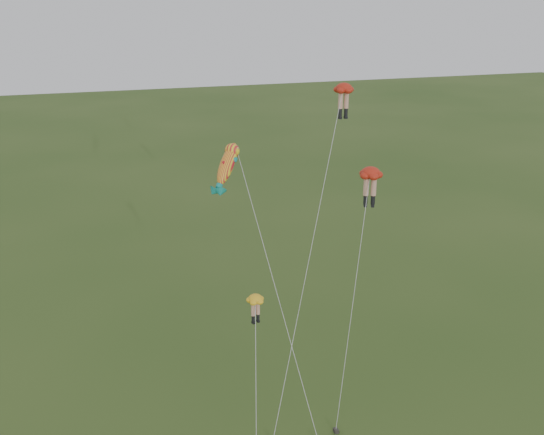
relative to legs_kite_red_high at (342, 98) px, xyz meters
name	(u,v)px	position (x,y,z in m)	size (l,w,h in m)	color
ground	(282,433)	(-6.34, -7.01, -18.36)	(300.00, 300.00, 0.00)	#2E491A
legs_kite_red_high	(342,98)	(0.00, 0.00, 0.00)	(8.07, 8.68, 19.27)	red
legs_kite_red_mid	(370,180)	(-0.41, -4.99, -3.91)	(3.94, 4.06, 15.23)	red
legs_kite_yellow	(255,308)	(-7.81, -6.74, -9.93)	(2.11, 5.23, 9.15)	yellow
fish_kite	(228,166)	(-7.99, -2.16, -3.15)	(4.69, 7.79, 16.64)	yellow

